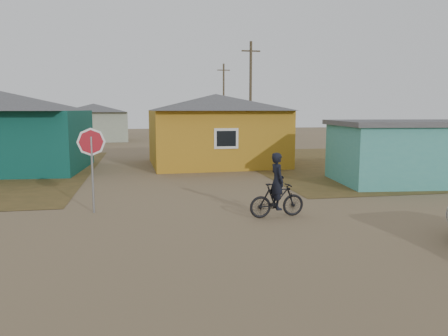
% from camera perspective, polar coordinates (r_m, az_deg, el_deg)
% --- Properties ---
extents(ground, '(120.00, 120.00, 0.00)m').
position_cam_1_polar(ground, '(10.48, -1.63, -9.36)').
color(ground, '#796245').
extents(grass_ne, '(20.00, 18.00, 0.00)m').
position_cam_1_polar(grass_ne, '(27.87, 23.31, 0.75)').
color(grass_ne, brown).
rests_on(grass_ne, ground).
extents(house_yellow, '(7.72, 6.76, 3.90)m').
position_cam_1_polar(house_yellow, '(24.27, -1.09, 5.17)').
color(house_yellow, '#B37D1B').
rests_on(house_yellow, ground).
extents(shed_turquoise, '(6.71, 4.93, 2.60)m').
position_cam_1_polar(shed_turquoise, '(19.87, 23.19, 1.99)').
color(shed_turquoise, teal).
rests_on(shed_turquoise, ground).
extents(house_pale_west, '(7.04, 6.15, 3.60)m').
position_cam_1_polar(house_pale_west, '(44.13, -16.61, 5.81)').
color(house_pale_west, '#959F89').
rests_on(house_pale_west, ground).
extents(house_beige_east, '(6.95, 6.05, 3.60)m').
position_cam_1_polar(house_beige_east, '(51.24, 2.30, 6.34)').
color(house_beige_east, gray).
rests_on(house_beige_east, ground).
extents(house_pale_north, '(6.28, 5.81, 3.40)m').
position_cam_1_polar(house_pale_north, '(57.27, -23.43, 5.76)').
color(house_pale_north, '#959F89').
rests_on(house_pale_north, ground).
extents(utility_pole_near, '(1.40, 0.20, 8.00)m').
position_cam_1_polar(utility_pole_near, '(32.92, 3.49, 9.54)').
color(utility_pole_near, '#4B3F2D').
rests_on(utility_pole_near, ground).
extents(utility_pole_far, '(1.40, 0.20, 8.00)m').
position_cam_1_polar(utility_pole_far, '(48.76, -0.05, 8.96)').
color(utility_pole_far, '#4B3F2D').
rests_on(utility_pole_far, ground).
extents(stop_sign, '(0.82, 0.17, 2.54)m').
position_cam_1_polar(stop_sign, '(13.39, -16.92, 2.16)').
color(stop_sign, gray).
rests_on(stop_sign, ground).
extents(cyclist, '(1.68, 0.62, 1.86)m').
position_cam_1_polar(cyclist, '(12.56, 6.95, -3.36)').
color(cyclist, black).
rests_on(cyclist, ground).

